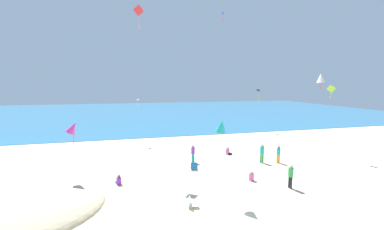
{
  "coord_description": "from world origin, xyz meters",
  "views": [
    {
      "loc": [
        -4.32,
        -9.26,
        6.94
      ],
      "look_at": [
        0.0,
        8.91,
        4.48
      ],
      "focal_mm": 21.22,
      "sensor_mm": 36.0,
      "label": 1
    }
  ],
  "objects_px": {
    "person_0": "(228,151)",
    "person_5": "(262,152)",
    "person_3": "(291,175)",
    "person_4": "(119,181)",
    "person_7": "(193,152)",
    "beach_chair_far_left": "(194,167)",
    "kite_red": "(138,11)",
    "person_1": "(251,177)",
    "kite_black": "(259,90)",
    "kite_pink": "(138,99)",
    "kite_teal": "(221,126)",
    "kite_blue": "(223,14)",
    "kite_lime": "(331,89)",
    "person_6": "(278,153)",
    "beach_chair_far_right": "(192,203)",
    "kite_magenta": "(73,128)",
    "kite_white": "(321,78)"
  },
  "relations": [
    {
      "from": "person_3",
      "to": "person_4",
      "type": "distance_m",
      "value": 11.85
    },
    {
      "from": "kite_blue",
      "to": "kite_teal",
      "type": "relative_size",
      "value": 0.75
    },
    {
      "from": "kite_magenta",
      "to": "kite_white",
      "type": "xyz_separation_m",
      "value": [
        15.47,
        -4.32,
        3.27
      ]
    },
    {
      "from": "person_5",
      "to": "person_6",
      "type": "bearing_deg",
      "value": 74.12
    },
    {
      "from": "kite_black",
      "to": "kite_pink",
      "type": "bearing_deg",
      "value": -168.46
    },
    {
      "from": "person_5",
      "to": "kite_red",
      "type": "height_order",
      "value": "kite_red"
    },
    {
      "from": "person_4",
      "to": "kite_black",
      "type": "distance_m",
      "value": 25.4
    },
    {
      "from": "kite_teal",
      "to": "kite_lime",
      "type": "xyz_separation_m",
      "value": [
        13.2,
        5.51,
        2.07
      ]
    },
    {
      "from": "person_4",
      "to": "kite_lime",
      "type": "bearing_deg",
      "value": -110.25
    },
    {
      "from": "beach_chair_far_left",
      "to": "kite_pink",
      "type": "bearing_deg",
      "value": 32.77
    },
    {
      "from": "person_7",
      "to": "kite_black",
      "type": "relative_size",
      "value": 0.9
    },
    {
      "from": "kite_lime",
      "to": "kite_black",
      "type": "xyz_separation_m",
      "value": [
        -0.14,
        13.18,
        -0.36
      ]
    },
    {
      "from": "person_0",
      "to": "person_3",
      "type": "relative_size",
      "value": 0.47
    },
    {
      "from": "person_0",
      "to": "kite_black",
      "type": "bearing_deg",
      "value": 91.48
    },
    {
      "from": "person_5",
      "to": "kite_pink",
      "type": "distance_m",
      "value": 15.22
    },
    {
      "from": "beach_chair_far_left",
      "to": "person_7",
      "type": "bearing_deg",
      "value": -1.16
    },
    {
      "from": "person_4",
      "to": "person_7",
      "type": "height_order",
      "value": "person_7"
    },
    {
      "from": "person_1",
      "to": "beach_chair_far_right",
      "type": "bearing_deg",
      "value": 135.81
    },
    {
      "from": "person_3",
      "to": "kite_magenta",
      "type": "height_order",
      "value": "kite_magenta"
    },
    {
      "from": "person_6",
      "to": "person_7",
      "type": "xyz_separation_m",
      "value": [
        -7.42,
        1.92,
        0.03
      ]
    },
    {
      "from": "kite_lime",
      "to": "kite_magenta",
      "type": "xyz_separation_m",
      "value": [
        -22.34,
        -1.73,
        -2.47
      ]
    },
    {
      "from": "beach_chair_far_left",
      "to": "kite_lime",
      "type": "distance_m",
      "value": 15.09
    },
    {
      "from": "beach_chair_far_left",
      "to": "kite_red",
      "type": "xyz_separation_m",
      "value": [
        -4.06,
        2.92,
        12.76
      ]
    },
    {
      "from": "kite_teal",
      "to": "kite_pink",
      "type": "distance_m",
      "value": 15.81
    },
    {
      "from": "kite_teal",
      "to": "person_7",
      "type": "bearing_deg",
      "value": 91.25
    },
    {
      "from": "person_4",
      "to": "person_6",
      "type": "distance_m",
      "value": 13.68
    },
    {
      "from": "person_7",
      "to": "kite_black",
      "type": "bearing_deg",
      "value": 94.77
    },
    {
      "from": "kite_white",
      "to": "person_7",
      "type": "bearing_deg",
      "value": 132.01
    },
    {
      "from": "person_3",
      "to": "person_6",
      "type": "height_order",
      "value": "person_3"
    },
    {
      "from": "person_7",
      "to": "person_0",
      "type": "bearing_deg",
      "value": 73.01
    },
    {
      "from": "person_0",
      "to": "person_5",
      "type": "bearing_deg",
      "value": -14.35
    },
    {
      "from": "kite_pink",
      "to": "kite_magenta",
      "type": "xyz_separation_m",
      "value": [
        -4.28,
        -11.25,
        -1.15
      ]
    },
    {
      "from": "person_1",
      "to": "kite_pink",
      "type": "bearing_deg",
      "value": 50.26
    },
    {
      "from": "person_0",
      "to": "kite_pink",
      "type": "relative_size",
      "value": 0.87
    },
    {
      "from": "person_1",
      "to": "kite_blue",
      "type": "bearing_deg",
      "value": 8.88
    },
    {
      "from": "person_5",
      "to": "kite_magenta",
      "type": "relative_size",
      "value": 0.89
    },
    {
      "from": "person_0",
      "to": "person_3",
      "type": "distance_m",
      "value": 8.22
    },
    {
      "from": "kite_black",
      "to": "person_6",
      "type": "bearing_deg",
      "value": -112.47
    },
    {
      "from": "person_5",
      "to": "kite_pink",
      "type": "bearing_deg",
      "value": -133.85
    },
    {
      "from": "person_5",
      "to": "kite_black",
      "type": "relative_size",
      "value": 0.97
    },
    {
      "from": "person_0",
      "to": "kite_teal",
      "type": "bearing_deg",
      "value": -72.83
    },
    {
      "from": "kite_teal",
      "to": "kite_blue",
      "type": "bearing_deg",
      "value": 69.28
    },
    {
      "from": "person_0",
      "to": "kite_red",
      "type": "relative_size",
      "value": 0.4
    },
    {
      "from": "person_5",
      "to": "kite_lime",
      "type": "distance_m",
      "value": 9.22
    },
    {
      "from": "person_1",
      "to": "kite_black",
      "type": "distance_m",
      "value": 20.45
    },
    {
      "from": "beach_chair_far_left",
      "to": "kite_magenta",
      "type": "height_order",
      "value": "kite_magenta"
    },
    {
      "from": "person_3",
      "to": "kite_black",
      "type": "relative_size",
      "value": 0.93
    },
    {
      "from": "person_5",
      "to": "kite_black",
      "type": "xyz_separation_m",
      "value": [
        7.2,
        13.59,
        5.21
      ]
    },
    {
      "from": "beach_chair_far_right",
      "to": "kite_teal",
      "type": "xyz_separation_m",
      "value": [
        2.0,
        0.73,
        4.27
      ]
    },
    {
      "from": "beach_chair_far_right",
      "to": "kite_white",
      "type": "height_order",
      "value": "kite_white"
    }
  ]
}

